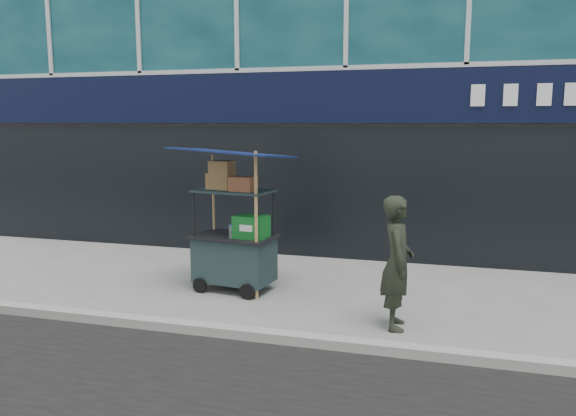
% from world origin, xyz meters
% --- Properties ---
extents(ground, '(80.00, 80.00, 0.00)m').
position_xyz_m(ground, '(0.00, 0.00, 0.00)').
color(ground, slate).
rests_on(ground, ground).
extents(curb, '(80.00, 0.18, 0.12)m').
position_xyz_m(curb, '(0.00, -0.20, 0.06)').
color(curb, '#9A9991').
rests_on(curb, ground).
extents(vendor_cart, '(1.71, 1.32, 2.13)m').
position_xyz_m(vendor_cart, '(-1.19, 1.55, 0.75)').
color(vendor_cart, '#192A2B').
rests_on(vendor_cart, ground).
extents(vendor_man, '(0.46, 0.63, 1.62)m').
position_xyz_m(vendor_man, '(1.23, 0.64, 0.81)').
color(vendor_man, black).
rests_on(vendor_man, ground).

